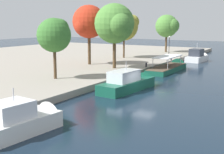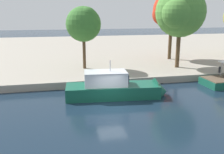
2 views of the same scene
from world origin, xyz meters
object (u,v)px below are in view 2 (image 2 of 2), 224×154
Objects in this scene: mooring_bollard_1 at (220,69)px; tree_2 at (84,23)px; motor_yacht_2 at (118,90)px; tree_3 at (180,12)px; tree_1 at (171,11)px.

tree_2 is (-15.89, 6.05, 5.47)m from mooring_bollard_1.
motor_yacht_2 is 13.16× the size of mooring_bollard_1.
tree_2 reaches higher than motor_yacht_2.
tree_3 is at bearing 135.81° from mooring_bollard_1.
tree_1 is 1.00× the size of tree_3.
motor_yacht_2 is 14.67m from tree_3.
motor_yacht_2 is 11.90m from tree_2.
tree_3 is (-3.92, 3.81, 6.87)m from mooring_bollard_1.
tree_3 reaches higher than motor_yacht_2.
tree_2 is (-13.75, -4.28, -1.49)m from tree_1.
tree_1 is 6.76m from tree_3.
tree_1 is at bearing 56.12° from motor_yacht_2.
tree_2 is at bearing 106.70° from motor_yacht_2.
tree_3 is (9.95, 7.84, 7.39)m from motor_yacht_2.
motor_yacht_2 is at bearing -129.27° from tree_1.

